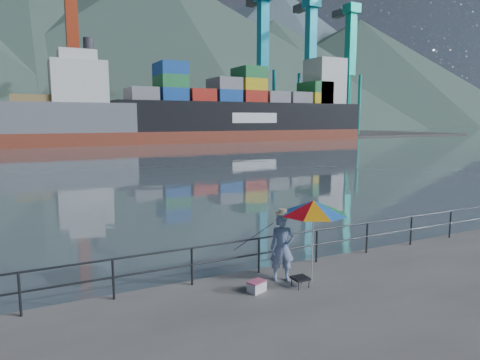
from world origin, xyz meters
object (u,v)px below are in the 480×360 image
object	(u,v)px
cooler_bag	(257,287)
container_ship	(252,111)
beach_umbrella	(313,207)
fisherman	(282,248)

from	to	relation	value
cooler_bag	container_ship	distance (m)	80.53
container_ship	beach_umbrella	bearing A→B (deg)	-117.08
cooler_bag	container_ship	world-z (taller)	container_ship
fisherman	beach_umbrella	bearing A→B (deg)	-5.39
beach_umbrella	cooler_bag	bearing A→B (deg)	179.46
fisherman	cooler_bag	distance (m)	1.31
beach_umbrella	container_ship	xyz separation A→B (m)	(36.21, 70.84, 3.88)
beach_umbrella	container_ship	world-z (taller)	container_ship
beach_umbrella	cooler_bag	size ratio (longest dim) A/B	5.02
fisherman	cooler_bag	xyz separation A→B (m)	(-0.98, -0.37, -0.78)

